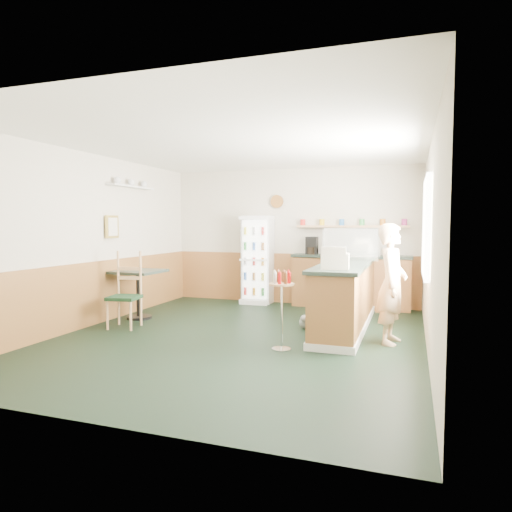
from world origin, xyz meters
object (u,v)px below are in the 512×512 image
at_px(shopkeeper, 392,284).
at_px(cafe_table, 139,285).
at_px(drinks_fridge, 257,260).
at_px(display_case, 351,244).
at_px(cash_register, 335,261).
at_px(condiment_stand, 282,298).
at_px(cafe_chair, 128,287).

bearing_deg(shopkeeper, cafe_table, 92.40).
relative_size(drinks_fridge, shopkeeper, 1.10).
height_order(drinks_fridge, display_case, drinks_fridge).
bearing_deg(shopkeeper, cash_register, 121.06).
xyz_separation_m(shopkeeper, condiment_stand, (-1.30, -0.77, -0.14)).
bearing_deg(shopkeeper, drinks_fridge, 55.01).
xyz_separation_m(display_case, shopkeeper, (0.70, -1.32, -0.46)).
height_order(display_case, condiment_stand, display_case).
bearing_deg(display_case, shopkeeper, -62.14).
bearing_deg(drinks_fridge, display_case, -28.26).
bearing_deg(cafe_chair, cafe_table, 97.62).
xyz_separation_m(shopkeeper, cafe_table, (-4.10, 0.30, -0.22)).
bearing_deg(cash_register, shopkeeper, 18.78).
bearing_deg(cafe_chair, condiment_stand, -20.43).
xyz_separation_m(cash_register, cafe_table, (-3.40, 0.62, -0.53)).
xyz_separation_m(shopkeeper, cafe_chair, (-3.92, -0.27, -0.19)).
xyz_separation_m(cash_register, cafe_chair, (-3.22, 0.05, -0.50)).
relative_size(drinks_fridge, cafe_table, 2.15).
height_order(cash_register, condiment_stand, cash_register).
height_order(shopkeeper, cafe_table, shopkeeper).
height_order(cash_register, cafe_chair, cash_register).
distance_m(shopkeeper, condiment_stand, 1.52).
relative_size(cash_register, condiment_stand, 0.37).
distance_m(drinks_fridge, shopkeeper, 3.61).
bearing_deg(condiment_stand, shopkeeper, 30.79).
bearing_deg(condiment_stand, cafe_chair, 169.04).
bearing_deg(cafe_table, drinks_fridge, 56.18).
bearing_deg(cafe_chair, display_case, 16.79).
height_order(display_case, cafe_chair, display_case).
relative_size(cash_register, cafe_chair, 0.31).
relative_size(shopkeeper, cafe_chair, 1.37).
bearing_deg(display_case, condiment_stand, -105.94).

